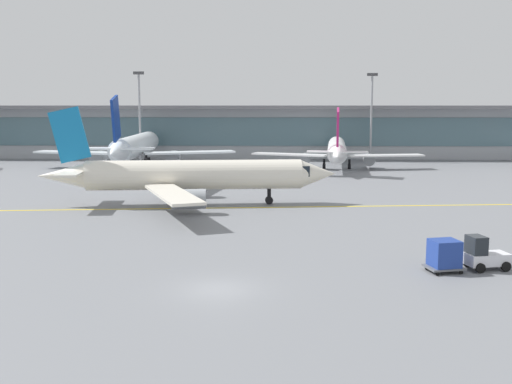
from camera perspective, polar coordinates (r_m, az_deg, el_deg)
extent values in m
plane|color=slate|center=(33.91, -3.53, -8.96)|extent=(400.00, 400.00, 0.00)
cube|color=yellow|center=(59.41, -5.89, -1.51)|extent=(109.50, 11.19, 0.01)
cube|color=#9EA3A8|center=(114.63, 0.06, 5.48)|extent=(179.18, 8.00, 9.00)
cube|color=slate|center=(110.54, 0.00, 5.61)|extent=(172.01, 0.16, 5.04)
cube|color=slate|center=(113.00, 0.04, 7.87)|extent=(186.35, 11.00, 0.60)
cylinder|color=white|center=(98.11, -11.05, 4.24)|extent=(4.06, 24.18, 3.35)
cone|color=white|center=(111.92, -9.70, 4.75)|extent=(3.30, 4.11, 3.18)
cube|color=black|center=(109.26, -9.93, 4.89)|extent=(2.70, 3.09, 1.17)
cone|color=white|center=(83.73, -12.93, 3.53)|extent=(3.00, 5.44, 2.84)
cube|color=white|center=(98.25, -16.17, 3.54)|extent=(14.13, 6.47, 0.28)
cylinder|color=#999EA3|center=(99.03, -14.38, 3.10)|extent=(2.17, 3.60, 2.07)
cube|color=white|center=(94.98, -6.16, 3.67)|extent=(14.08, 7.20, 0.28)
cylinder|color=#999EA3|center=(96.84, -7.69, 3.17)|extent=(2.17, 3.60, 2.07)
cube|color=navy|center=(84.54, -12.87, 6.65)|extent=(0.49, 4.52, 6.30)
cube|color=white|center=(85.69, -14.34, 3.92)|extent=(4.99, 2.51, 0.24)
cube|color=white|center=(84.62, -11.09, 3.97)|extent=(4.99, 2.51, 0.24)
cylinder|color=black|center=(106.57, -10.16, 3.19)|extent=(0.43, 0.43, 1.77)
cylinder|color=black|center=(106.61, -10.15, 2.96)|extent=(0.57, 0.90, 0.89)
cylinder|color=black|center=(96.85, -12.54, 2.63)|extent=(0.43, 0.43, 1.77)
cylinder|color=black|center=(96.89, -12.53, 2.37)|extent=(0.57, 0.90, 0.89)
cylinder|color=black|center=(95.98, -9.90, 2.66)|extent=(0.43, 0.43, 1.77)
cylinder|color=black|center=(96.03, -9.89, 2.39)|extent=(0.57, 0.90, 0.89)
cylinder|color=white|center=(96.81, 7.50, 3.97)|extent=(4.85, 20.66, 2.84)
cone|color=white|center=(108.73, 7.47, 4.43)|extent=(3.03, 3.66, 2.70)
cube|color=black|center=(106.43, 7.48, 4.54)|extent=(2.46, 2.77, 1.00)
cone|color=white|center=(84.33, 7.54, 3.34)|extent=(2.86, 4.77, 2.42)
cube|color=white|center=(95.44, 3.12, 3.49)|extent=(11.87, 6.82, 0.23)
cylinder|color=#999EA3|center=(96.62, 4.55, 3.07)|extent=(2.05, 3.17, 1.76)
cube|color=white|center=(95.52, 11.87, 3.33)|extent=(12.00, 4.74, 0.23)
cylinder|color=#999EA3|center=(96.67, 10.42, 2.96)|extent=(2.05, 3.17, 1.76)
cube|color=#B21E66|center=(85.00, 7.58, 5.98)|extent=(0.68, 3.85, 5.36)
cube|color=white|center=(85.55, 6.14, 3.72)|extent=(4.36, 2.41, 0.20)
cube|color=white|center=(85.58, 8.94, 3.67)|extent=(4.36, 2.41, 0.20)
cylinder|color=black|center=(104.13, 7.46, 3.06)|extent=(0.37, 0.37, 1.51)
cylinder|color=black|center=(104.16, 7.46, 2.86)|extent=(0.53, 0.79, 0.75)
cylinder|color=black|center=(95.33, 6.32, 2.61)|extent=(0.37, 0.37, 1.51)
cylinder|color=black|center=(95.37, 6.32, 2.39)|extent=(0.53, 0.79, 0.75)
cylinder|color=black|center=(95.36, 8.64, 2.57)|extent=(0.37, 0.37, 1.51)
cylinder|color=black|center=(95.39, 8.63, 2.34)|extent=(0.53, 0.79, 0.75)
cylinder|color=silver|center=(60.95, -5.70, 1.60)|extent=(21.27, 4.99, 2.93)
cone|color=silver|center=(61.84, 5.77, 1.69)|extent=(3.77, 3.11, 2.78)
cube|color=black|center=(61.44, 3.63, 2.02)|extent=(2.85, 2.53, 1.02)
cone|color=silver|center=(62.64, -17.56, 1.43)|extent=(4.91, 2.94, 2.49)
cube|color=silver|center=(68.55, -6.96, 1.64)|extent=(4.89, 12.35, 0.24)
cylinder|color=#999EA3|center=(66.20, -5.93, 0.71)|extent=(3.26, 2.10, 1.81)
cube|color=silver|center=(53.71, -7.73, -0.20)|extent=(7.02, 12.22, 0.24)
cylinder|color=#999EA3|center=(56.15, -6.25, -0.64)|extent=(3.26, 2.10, 1.81)
cube|color=#1472B2|center=(62.11, -16.88, 5.08)|extent=(3.96, 0.70, 5.51)
cube|color=silver|center=(64.40, -16.03, 2.07)|extent=(2.48, 4.49, 0.21)
cube|color=silver|center=(60.22, -16.86, 1.63)|extent=(2.48, 4.49, 0.21)
cylinder|color=black|center=(61.49, 1.22, -0.41)|extent=(0.38, 0.38, 1.55)
cylinder|color=black|center=(61.55, 1.22, -0.77)|extent=(0.82, 0.55, 0.78)
cylinder|color=black|center=(63.27, -7.18, -0.23)|extent=(0.38, 0.38, 1.55)
cylinder|color=black|center=(63.33, -7.17, -0.57)|extent=(0.82, 0.55, 0.78)
cylinder|color=black|center=(59.36, -7.38, -0.79)|extent=(0.38, 0.38, 1.55)
cylinder|color=black|center=(59.43, -7.37, -1.16)|extent=(0.82, 0.55, 0.78)
cube|color=silver|center=(40.10, 20.59, -5.81)|extent=(2.85, 1.96, 0.70)
cube|color=#1E2328|center=(39.51, 19.73, -4.63)|extent=(1.16, 1.41, 1.10)
cylinder|color=black|center=(41.20, 21.05, -5.96)|extent=(0.63, 0.35, 0.60)
cylinder|color=black|center=(40.07, 22.14, -6.41)|extent=(0.63, 0.35, 0.60)
cylinder|color=black|center=(40.32, 19.01, -6.16)|extent=(0.63, 0.35, 0.60)
cylinder|color=black|center=(39.17, 20.05, -6.64)|extent=(0.63, 0.35, 0.60)
cube|color=#595B60|center=(38.77, 17.00, -6.67)|extent=(2.41, 2.04, 0.12)
cube|color=navy|center=(38.57, 17.05, -5.44)|extent=(1.90, 1.83, 1.60)
cylinder|color=black|center=(39.76, 17.46, -6.58)|extent=(0.24, 0.15, 0.22)
cylinder|color=black|center=(38.59, 18.47, -7.07)|extent=(0.24, 0.15, 0.22)
cylinder|color=black|center=(39.06, 15.52, -6.76)|extent=(0.24, 0.15, 0.22)
cylinder|color=black|center=(37.87, 16.49, -7.27)|extent=(0.24, 0.15, 0.22)
cylinder|color=gray|center=(107.79, -10.71, 6.71)|extent=(0.36, 0.36, 14.82)
cube|color=#3F3F42|center=(107.87, -10.82, 10.78)|extent=(1.80, 0.30, 0.50)
cylinder|color=gray|center=(108.21, 10.62, 6.65)|extent=(0.36, 0.36, 14.59)
cube|color=#3F3F42|center=(108.28, 10.73, 10.65)|extent=(1.80, 0.30, 0.50)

